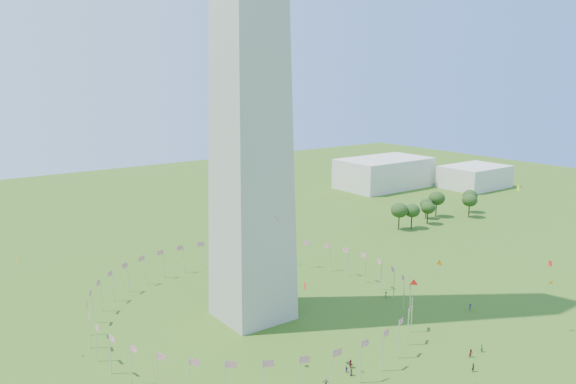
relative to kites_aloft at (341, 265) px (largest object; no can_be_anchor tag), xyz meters
name	(u,v)px	position (x,y,z in m)	size (l,w,h in m)	color
flag_ring	(253,299)	(-6.82, 26.11, -15.22)	(80.24, 80.24, 9.00)	silver
gov_building_east_a	(384,173)	(143.18, 126.11, -11.72)	(50.00, 30.00, 16.00)	beige
gov_building_east_b	(475,177)	(183.18, 96.11, -13.72)	(35.00, 25.00, 12.00)	beige
crowd	(402,368)	(3.15, -16.15, -18.84)	(89.14, 67.63, 1.97)	black
kites_aloft	(341,265)	(0.00, 0.00, 0.00)	(116.20, 65.13, 32.03)	red
tree_line_east	(435,209)	(107.67, 61.23, -14.61)	(53.88, 15.89, 11.09)	#294A18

